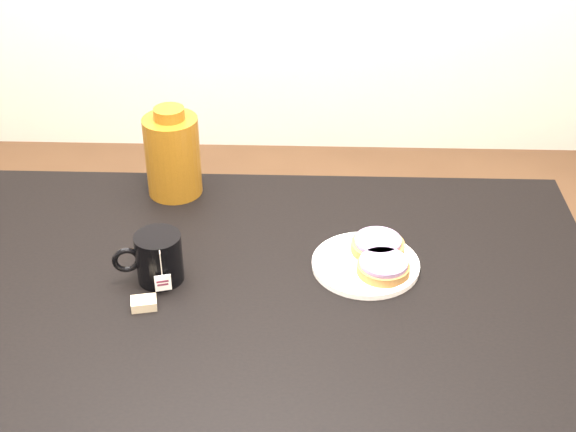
{
  "coord_description": "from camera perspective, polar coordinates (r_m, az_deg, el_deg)",
  "views": [
    {
      "loc": [
        0.15,
        -1.13,
        1.67
      ],
      "look_at": [
        0.1,
        0.19,
        0.81
      ],
      "focal_mm": 50.0,
      "sensor_mm": 36.0,
      "label": 1
    }
  ],
  "objects": [
    {
      "name": "mug",
      "position": [
        1.5,
        -9.24,
        -2.93
      ],
      "size": [
        0.14,
        0.11,
        0.1
      ],
      "rotation": [
        0.0,
        0.0,
        0.27
      ],
      "color": "black",
      "rests_on": "table"
    },
    {
      "name": "bagel_front",
      "position": [
        1.51,
        6.8,
        -3.6
      ],
      "size": [
        0.14,
        0.14,
        0.03
      ],
      "color": "brown",
      "rests_on": "plate"
    },
    {
      "name": "plate",
      "position": [
        1.54,
        5.54,
        -3.38
      ],
      "size": [
        0.21,
        0.21,
        0.02
      ],
      "color": "white",
      "rests_on": "table"
    },
    {
      "name": "bagel_package",
      "position": [
        1.74,
        -8.21,
        4.36
      ],
      "size": [
        0.13,
        0.13,
        0.2
      ],
      "rotation": [
        0.0,
        0.0,
        0.1
      ],
      "color": "#57310B",
      "rests_on": "table"
    },
    {
      "name": "table",
      "position": [
        1.52,
        -4.22,
        -8.33
      ],
      "size": [
        1.4,
        0.9,
        0.75
      ],
      "color": "black",
      "rests_on": "ground_plane"
    },
    {
      "name": "bagel_back",
      "position": [
        1.56,
        6.4,
        -2.06
      ],
      "size": [
        0.14,
        0.14,
        0.03
      ],
      "color": "brown",
      "rests_on": "plate"
    },
    {
      "name": "teabag_pouch",
      "position": [
        1.46,
        -10.21,
        -6.14
      ],
      "size": [
        0.05,
        0.04,
        0.02
      ],
      "primitive_type": "cube",
      "rotation": [
        0.0,
        0.0,
        0.21
      ],
      "color": "#C6B793",
      "rests_on": "table"
    }
  ]
}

